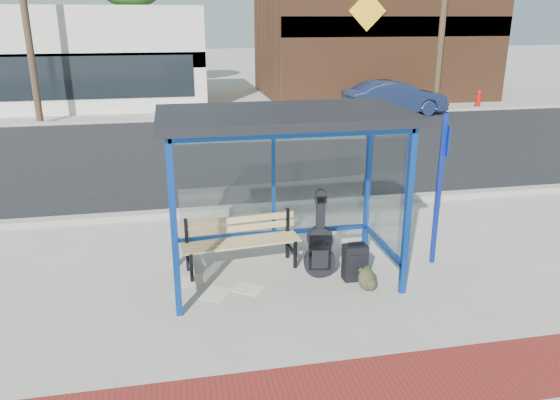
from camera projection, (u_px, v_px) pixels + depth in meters
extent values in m
plane|color=#B2ADA0|center=(283.00, 278.00, 7.89)|extent=(120.00, 120.00, 0.00)
cube|color=maroon|center=(335.00, 392.00, 5.48)|extent=(60.00, 1.00, 0.01)
cube|color=gray|center=(253.00, 208.00, 10.57)|extent=(60.00, 0.25, 0.12)
cube|color=black|center=(226.00, 151.00, 15.33)|extent=(60.00, 10.00, 0.00)
cube|color=gray|center=(212.00, 118.00, 20.05)|extent=(60.00, 0.25, 0.12)
cube|color=#B2ADA0|center=(208.00, 111.00, 21.83)|extent=(60.00, 4.00, 0.01)
cube|color=navy|center=(174.00, 230.00, 6.55)|extent=(0.08, 0.08, 2.30)
cube|color=navy|center=(408.00, 214.00, 7.11)|extent=(0.08, 0.08, 2.30)
cube|color=navy|center=(173.00, 193.00, 7.95)|extent=(0.08, 0.08, 2.30)
cube|color=navy|center=(368.00, 181.00, 8.50)|extent=(0.08, 0.08, 2.30)
cube|color=navy|center=(273.00, 114.00, 7.87)|extent=(3.00, 0.08, 0.08)
cube|color=navy|center=(296.00, 134.00, 6.48)|extent=(3.00, 0.08, 0.08)
cube|color=navy|center=(168.00, 127.00, 6.89)|extent=(0.08, 1.50, 0.08)
cube|color=navy|center=(391.00, 119.00, 7.45)|extent=(0.08, 1.50, 0.08)
cube|color=navy|center=(274.00, 233.00, 8.46)|extent=(3.00, 0.08, 0.06)
cube|color=navy|center=(177.00, 261.00, 7.49)|extent=(0.08, 1.50, 0.06)
cube|color=navy|center=(383.00, 244.00, 8.04)|extent=(0.08, 1.50, 0.06)
cube|color=navy|center=(273.00, 174.00, 8.16)|extent=(0.05, 0.05, 1.90)
cube|color=silver|center=(273.00, 177.00, 8.17)|extent=(2.84, 0.01, 1.82)
cube|color=silver|center=(172.00, 198.00, 7.20)|extent=(0.02, 1.34, 1.82)
cube|color=silver|center=(387.00, 185.00, 7.75)|extent=(0.02, 1.34, 1.82)
cube|color=black|center=(284.00, 115.00, 7.14)|extent=(3.30, 1.80, 0.12)
cube|color=#59331E|center=(371.00, 25.00, 25.55)|extent=(10.00, 7.00, 6.40)
cube|color=black|center=(401.00, 27.00, 22.34)|extent=(10.00, 0.10, 0.80)
cube|color=yellow|center=(367.00, 11.00, 21.78)|extent=(1.56, 0.06, 1.56)
cylinder|color=#4C3826|center=(135.00, 40.00, 26.99)|extent=(0.36, 0.36, 5.00)
cylinder|color=#4C3826|center=(426.00, 38.00, 29.86)|extent=(0.36, 0.36, 5.00)
cylinder|color=#4C3826|center=(24.00, 3.00, 17.96)|extent=(0.24, 0.24, 8.00)
cylinder|color=#4C3826|center=(444.00, 5.00, 20.74)|extent=(0.24, 0.24, 8.00)
cube|color=black|center=(191.00, 268.00, 7.70)|extent=(0.05, 0.05, 0.44)
cube|color=black|center=(187.00, 245.00, 7.98)|extent=(0.05, 0.05, 0.82)
cube|color=black|center=(189.00, 262.00, 7.88)|extent=(0.09, 0.39, 0.05)
cube|color=black|center=(295.00, 254.00, 8.14)|extent=(0.05, 0.05, 0.44)
cube|color=black|center=(287.00, 233.00, 8.42)|extent=(0.05, 0.05, 0.82)
cube|color=black|center=(291.00, 250.00, 8.31)|extent=(0.09, 0.39, 0.05)
cube|color=tan|center=(244.00, 246.00, 7.88)|extent=(1.74, 0.27, 0.03)
cube|color=tan|center=(242.00, 244.00, 7.98)|extent=(1.74, 0.27, 0.03)
cube|color=tan|center=(241.00, 241.00, 8.07)|extent=(1.74, 0.27, 0.03)
cube|color=tan|center=(239.00, 238.00, 8.17)|extent=(1.74, 0.27, 0.03)
cube|color=tan|center=(238.00, 228.00, 8.16)|extent=(1.74, 0.21, 0.10)
cube|color=tan|center=(238.00, 220.00, 8.11)|extent=(1.74, 0.21, 0.10)
cylinder|color=black|center=(319.00, 262.00, 7.87)|extent=(0.47, 0.19, 0.45)
cylinder|color=black|center=(320.00, 239.00, 7.76)|extent=(0.39, 0.18, 0.38)
cube|color=black|center=(320.00, 251.00, 7.82)|extent=(0.34, 0.18, 0.54)
cube|color=black|center=(321.00, 215.00, 7.64)|extent=(0.13, 0.13, 0.54)
cube|color=black|center=(321.00, 199.00, 7.56)|extent=(0.18, 0.13, 0.11)
cube|color=black|center=(355.00, 262.00, 7.76)|extent=(0.34, 0.22, 0.52)
cylinder|color=black|center=(346.00, 279.00, 7.81)|extent=(0.05, 0.19, 0.05)
cylinder|color=black|center=(362.00, 277.00, 7.86)|extent=(0.05, 0.19, 0.05)
cube|color=black|center=(356.00, 243.00, 7.66)|extent=(0.21, 0.04, 0.04)
cube|color=black|center=(358.00, 265.00, 7.65)|extent=(0.27, 0.02, 0.29)
ellipsoid|color=#2D2D19|center=(367.00, 279.00, 7.50)|extent=(0.33, 0.29, 0.32)
ellipsoid|color=#2D2D19|center=(372.00, 285.00, 7.44)|extent=(0.19, 0.16, 0.17)
cube|color=#2D2D19|center=(366.00, 269.00, 7.47)|extent=(0.10, 0.07, 0.03)
cube|color=#0D2297|center=(439.00, 191.00, 8.04)|extent=(0.08, 0.08, 2.30)
cube|color=#0D2297|center=(447.00, 140.00, 7.79)|extent=(0.09, 0.28, 0.43)
cube|color=white|center=(192.00, 281.00, 7.80)|extent=(0.47, 0.42, 0.01)
cube|color=white|center=(216.00, 294.00, 7.43)|extent=(0.48, 0.52, 0.01)
cube|color=white|center=(248.00, 289.00, 7.57)|extent=(0.52, 0.50, 0.01)
imported|color=#1B264B|center=(395.00, 98.00, 20.80)|extent=(4.03, 1.68, 1.29)
cylinder|color=#AD150C|center=(478.00, 101.00, 22.48)|extent=(0.20, 0.20, 0.60)
sphere|color=#AD150C|center=(479.00, 93.00, 22.38)|extent=(0.22, 0.22, 0.22)
cylinder|color=#AD150C|center=(479.00, 98.00, 22.45)|extent=(0.33, 0.13, 0.10)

